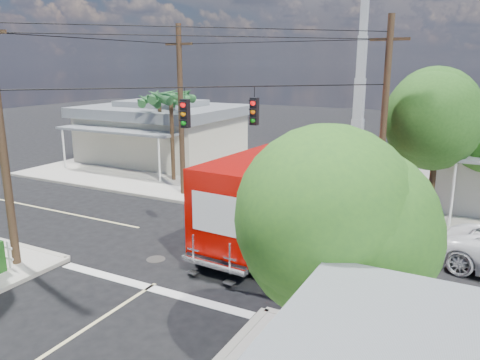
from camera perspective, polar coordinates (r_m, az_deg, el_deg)
The scene contains 12 objects.
ground at distance 19.00m, azimuth -2.84°, elevation -7.75°, with size 120.00×120.00×0.00m, color black.
sidewalk_nw at distance 33.52m, azimuth -9.40°, elevation 1.83°, with size 14.12×14.12×0.14m.
road_markings at distance 17.85m, azimuth -5.28°, elevation -9.27°, with size 32.00×32.00×0.01m.
building_nw at distance 35.05m, azimuth -9.45°, elevation 5.93°, with size 10.80×10.20×4.30m.
radio_tower at distance 36.20m, azimuth 14.44°, elevation 11.38°, with size 0.80×0.80×17.00m.
tree_ne_front at distance 22.10m, azimuth 23.08°, elevation 7.00°, with size 4.21×4.14×6.66m.
tree_se at distance 8.70m, azimuth 12.57°, elevation -6.52°, with size 3.67×3.54×5.62m.
palm_nw_front at distance 28.12m, azimuth -8.43°, elevation 9.80°, with size 3.01×3.08×5.59m.
palm_nw_back at distance 30.54m, azimuth -9.80°, elevation 9.37°, with size 3.01×3.08×5.19m.
utility_poles at distance 19.98m, azimuth -4.59°, elevation 7.17°, with size 12.00×10.68×9.00m.
vending_boxes at distance 22.42m, azimuth 20.15°, elevation -3.33°, with size 1.90×0.50×1.10m.
delivery_truck at distance 18.50m, azimuth 3.70°, elevation -2.31°, with size 3.18×8.56×3.64m.
Camera 1 is at (9.06, -15.14, 7.04)m, focal length 35.00 mm.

